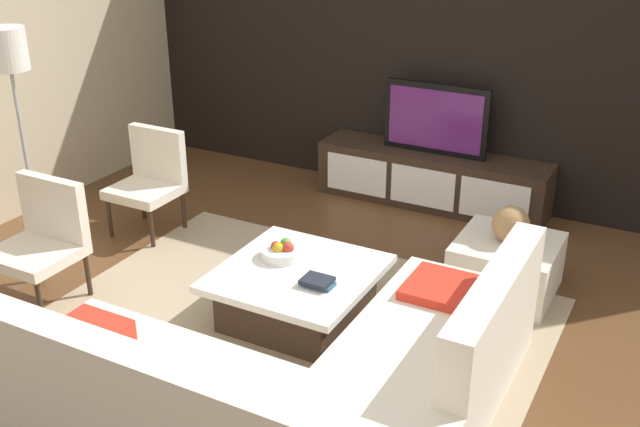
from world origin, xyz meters
name	(u,v)px	position (x,y,z in m)	size (l,w,h in m)	color
ground_plane	(303,330)	(0.00, 0.00, 0.00)	(14.00, 14.00, 0.00)	brown
feature_wall_back	(452,46)	(0.00, 2.70, 1.40)	(6.40, 0.12, 2.80)	black
area_rug	(291,325)	(-0.10, 0.00, 0.01)	(3.26, 2.49, 0.01)	tan
media_console	(432,179)	(0.00, 2.40, 0.25)	(2.11, 0.48, 0.50)	#332319
television	(436,119)	(0.00, 2.40, 0.82)	(0.95, 0.06, 0.63)	black
sectional_couch	(302,391)	(0.50, -0.90, 0.29)	(2.36, 2.28, 0.83)	beige
coffee_table	(298,293)	(-0.10, 0.10, 0.20)	(1.00, 1.03, 0.38)	#332319
accent_chair_near	(43,234)	(-1.82, -0.46, 0.49)	(0.57, 0.52, 0.87)	#332319
floor_lamp	(10,65)	(-2.62, 0.16, 1.46)	(0.30, 0.30, 1.75)	#A5A5AA
ottoman	(506,266)	(1.03, 1.15, 0.20)	(0.70, 0.70, 0.40)	beige
fruit_bowl	(282,252)	(-0.28, 0.20, 0.43)	(0.28, 0.28, 0.13)	silver
accent_chair_far	(151,175)	(-1.90, 0.79, 0.49)	(0.53, 0.50, 0.87)	#332319
decorative_ball	(511,224)	(1.03, 1.15, 0.53)	(0.27, 0.27, 0.27)	#997247
book_stack	(317,282)	(0.11, -0.02, 0.41)	(0.22, 0.16, 0.05)	#2D516B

